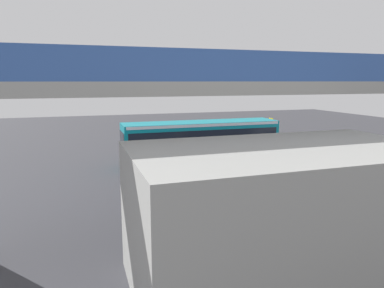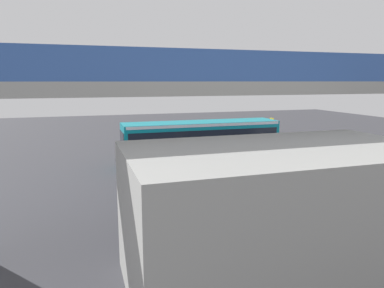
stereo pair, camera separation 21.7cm
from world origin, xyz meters
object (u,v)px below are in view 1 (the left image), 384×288
parked_van (359,156)px  traffic_sign (271,128)px  pedestrian (207,143)px  bicycle_black (358,159)px  bicycle_green (339,156)px  city_bus (201,139)px

parked_van → traffic_sign: bearing=-83.9°
parked_van → pedestrian: size_ratio=2.68×
parked_van → bicycle_black: size_ratio=2.71×
pedestrian → bicycle_green: bearing=146.2°
bicycle_black → pedestrian: size_ratio=0.99×
city_bus → traffic_sign: (-7.97, -3.61, 0.01)m
bicycle_green → bicycle_black: bearing=116.7°
parked_van → bicycle_green: (-1.54, -3.52, -0.81)m
city_bus → pedestrian: bearing=-116.9°
parked_van → bicycle_black: bearing=-133.2°
pedestrian → traffic_sign: traffic_sign is taller
city_bus → parked_van: bearing=146.7°
bicycle_green → traffic_sign: (2.56, -6.00, 1.52)m
city_bus → bicycle_black: bearing=162.0°
bicycle_black → traffic_sign: size_ratio=0.63×
bicycle_black → pedestrian: 11.78m
parked_van → traffic_sign: traffic_sign is taller
city_bus → parked_van: city_bus is taller
city_bus → traffic_sign: city_bus is taller
pedestrian → traffic_sign: bearing=-178.7°
bicycle_green → parked_van: bearing=66.4°
city_bus → bicycle_green: size_ratio=6.52×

